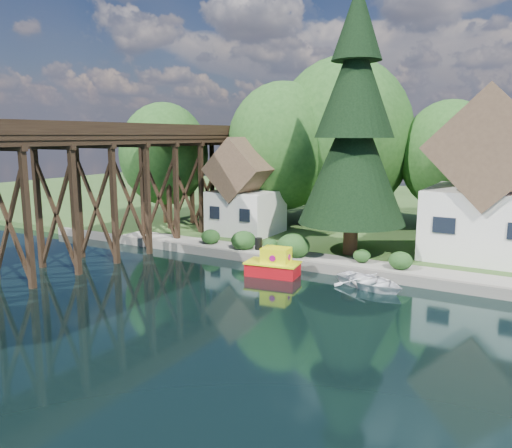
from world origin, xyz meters
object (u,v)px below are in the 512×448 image
(trestle_bridge, at_px, (117,180))
(conifer, at_px, (354,128))
(boat_white_a, at_px, (370,280))
(tugboat, at_px, (273,265))
(shed, at_px, (246,193))
(house_left, at_px, (491,187))

(trestle_bridge, bearing_deg, conifer, 23.37)
(trestle_bridge, bearing_deg, boat_white_a, 4.10)
(tugboat, bearing_deg, trestle_bridge, -176.77)
(shed, bearing_deg, trestle_bridge, -118.19)
(trestle_bridge, bearing_deg, shed, 61.81)
(trestle_bridge, xyz_separation_m, shed, (5.00, 9.33, -1.52))
(shed, relative_size, tugboat, 2.28)
(trestle_bridge, xyz_separation_m, tugboat, (12.19, 0.69, -4.65))
(house_left, bearing_deg, shed, -175.23)
(house_left, distance_m, shed, 18.11)
(house_left, height_order, conifer, conifer)
(house_left, distance_m, tugboat, 15.47)
(shed, bearing_deg, tugboat, -50.24)
(conifer, height_order, tugboat, conifer)
(house_left, relative_size, conifer, 0.63)
(house_left, distance_m, boat_white_a, 11.72)
(tugboat, bearing_deg, boat_white_a, 5.89)
(house_left, xyz_separation_m, conifer, (-8.00, -4.35, 3.79))
(shed, xyz_separation_m, boat_white_a, (13.06, -8.03, -3.39))
(shed, bearing_deg, conifer, -15.87)
(house_left, height_order, shed, house_left)
(house_left, xyz_separation_m, shed, (-18.00, -1.50, -1.31))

